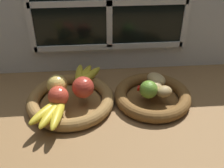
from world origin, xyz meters
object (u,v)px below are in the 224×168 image
fruit_bowl_right (152,96)px  potato_large (153,86)px  chili_pepper (155,90)px  apple_red_right (83,87)px  banana_bunch_front (53,111)px  apple_red_front (58,96)px  potato_back (156,79)px  lime_near (149,90)px  banana_bunch_back (84,76)px  apple_golden_left (57,85)px  fruit_bowl_left (71,100)px  potato_small (164,91)px

fruit_bowl_right → potato_large: bearing=-90.0°
chili_pepper → fruit_bowl_right: bearing=130.9°
apple_red_right → banana_bunch_front: size_ratio=0.45×
fruit_bowl_right → apple_red_front: bearing=-171.0°
potato_back → potato_large: potato_back is taller
lime_near → fruit_bowl_right: bearing=56.3°
apple_red_front → banana_bunch_back: bearing=61.2°
apple_golden_left → potato_back: apple_golden_left is taller
fruit_bowl_left → potato_small: size_ratio=5.42×
fruit_bowl_right → chili_pepper: chili_pepper is taller
banana_bunch_front → fruit_bowl_right: bearing=17.2°
lime_near → banana_bunch_back: bearing=148.9°
apple_red_front → banana_bunch_front: bearing=-105.3°
chili_pepper → potato_large: bearing=130.9°
potato_back → chili_pepper: 5.64cm
fruit_bowl_left → apple_red_right: bearing=-14.2°
fruit_bowl_right → chili_pepper: 3.69cm
potato_large → chili_pepper: 1.39cm
banana_bunch_back → potato_small: 32.20cm
potato_back → lime_near: bearing=-119.0°
fruit_bowl_left → apple_red_right: apple_red_right is taller
fruit_bowl_right → fruit_bowl_left: bearing=180.0°
chili_pepper → banana_bunch_front: bearing=-149.7°
apple_red_right → lime_near: bearing=-6.3°
apple_golden_left → potato_back: bearing=4.4°
fruit_bowl_right → banana_bunch_back: size_ratio=1.75×
apple_red_front → potato_back: size_ratio=0.88×
potato_large → chili_pepper: (0.43, -0.87, -1.00)cm
banana_bunch_back → fruit_bowl_right: bearing=-21.5°
apple_red_front → fruit_bowl_right: bearing=9.0°
apple_red_right → lime_near: 23.74cm
apple_red_right → chili_pepper: (26.61, 0.40, -2.91)cm
potato_back → fruit_bowl_right: bearing=-114.4°
fruit_bowl_left → chili_pepper: (31.61, -0.87, 3.57)cm
apple_golden_left → chili_pepper: bearing=-3.7°
fruit_bowl_right → apple_red_front: apple_red_front is taller
apple_red_front → lime_near: size_ratio=1.10×
fruit_bowl_right → apple_golden_left: (-35.72, 1.49, 6.26)cm
banana_bunch_back → potato_large: potato_large is taller
potato_large → lime_near: lime_near is taller
apple_red_right → potato_small: 29.51cm
banana_bunch_back → potato_back: bearing=-11.7°
potato_back → chili_pepper: (-1.58, -5.28, -1.19)cm
apple_red_front → potato_back: apple_red_front is taller
apple_red_front → lime_near: bearing=2.8°
banana_bunch_front → potato_back: bearing=22.2°
lime_near → apple_golden_left: bearing=170.8°
potato_large → banana_bunch_back: bearing=158.5°
apple_red_right → apple_red_front: (-8.52, -4.21, -0.35)cm
fruit_bowl_left → chili_pepper: 31.82cm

